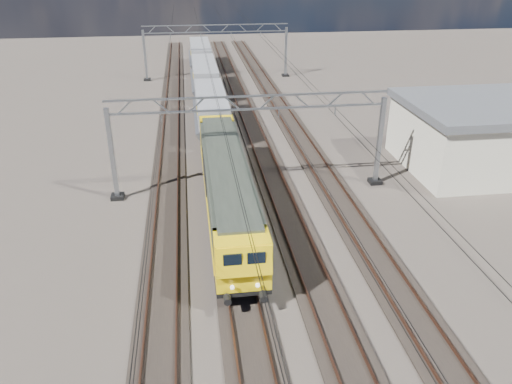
{
  "coord_description": "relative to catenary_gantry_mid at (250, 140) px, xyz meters",
  "views": [
    {
      "loc": [
        -4.08,
        -28.71,
        15.88
      ],
      "look_at": [
        -0.3,
        -1.2,
        2.4
      ],
      "focal_mm": 35.0,
      "sensor_mm": 36.0,
      "label": 1
    }
  ],
  "objects": [
    {
      "name": "track_inner_east",
      "position": [
        2.0,
        -4.0,
        -3.83
      ],
      "size": [
        2.6,
        140.0,
        0.3
      ],
      "color": "black",
      "rests_on": "ground"
    },
    {
      "name": "hopper_wagon_lead",
      "position": [
        -2.0,
        14.1,
        -1.67
      ],
      "size": [
        3.38,
        13.0,
        3.25
      ],
      "color": "black",
      "rests_on": "ground"
    },
    {
      "name": "track_loco",
      "position": [
        -2.0,
        -4.0,
        -3.83
      ],
      "size": [
        2.6,
        140.0,
        0.3
      ],
      "color": "black",
      "rests_on": "ground"
    },
    {
      "name": "catenary_gantry_far",
      "position": [
        0.0,
        36.0,
        0.0
      ],
      "size": [
        19.9,
        0.9,
        7.11
      ],
      "color": "gray",
      "rests_on": "ground"
    },
    {
      "name": "locomotive",
      "position": [
        -2.0,
        -3.6,
        -1.58
      ],
      "size": [
        2.76,
        21.1,
        3.62
      ],
      "color": "black",
      "rests_on": "ground"
    },
    {
      "name": "overhead_wires",
      "position": [
        -0.0,
        4.0,
        1.84
      ],
      "size": [
        12.03,
        140.0,
        0.53
      ],
      "color": "black",
      "rests_on": "ground"
    },
    {
      "name": "ground",
      "position": [
        -0.0,
        -4.0,
        -3.91
      ],
      "size": [
        160.0,
        160.0,
        0.0
      ],
      "primitive_type": "plane",
      "color": "#29231F",
      "rests_on": "ground"
    },
    {
      "name": "hopper_wagon_third",
      "position": [
        -2.0,
        42.5,
        -1.67
      ],
      "size": [
        3.38,
        13.0,
        3.25
      ],
      "color": "black",
      "rests_on": "ground"
    },
    {
      "name": "track_outer_east",
      "position": [
        6.0,
        -4.0,
        -3.83
      ],
      "size": [
        2.6,
        140.0,
        0.3
      ],
      "color": "black",
      "rests_on": "ground"
    },
    {
      "name": "track_outer_west",
      "position": [
        -6.0,
        -4.0,
        -3.83
      ],
      "size": [
        2.6,
        140.0,
        0.3
      ],
      "color": "black",
      "rests_on": "ground"
    },
    {
      "name": "hopper_wagon_mid",
      "position": [
        -2.0,
        28.3,
        -1.67
      ],
      "size": [
        3.38,
        13.0,
        3.25
      ],
      "color": "black",
      "rests_on": "ground"
    },
    {
      "name": "catenary_gantry_mid",
      "position": [
        0.0,
        0.0,
        0.0
      ],
      "size": [
        19.9,
        0.9,
        7.11
      ],
      "color": "gray",
      "rests_on": "ground"
    }
  ]
}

